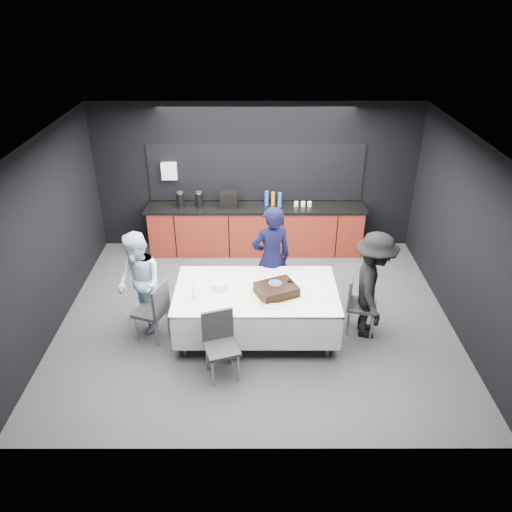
# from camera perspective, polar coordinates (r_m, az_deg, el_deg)

# --- Properties ---
(ground) EXTENTS (6.00, 6.00, 0.00)m
(ground) POSITION_cam_1_polar(r_m,az_deg,el_deg) (7.89, 0.00, -7.03)
(ground) COLOR #404145
(ground) RESTS_ON ground
(room_shell) EXTENTS (6.04, 5.04, 2.82)m
(room_shell) POSITION_cam_1_polar(r_m,az_deg,el_deg) (6.96, 0.00, 5.42)
(room_shell) COLOR white
(room_shell) RESTS_ON ground
(kitchenette) EXTENTS (4.10, 0.64, 2.05)m
(kitchenette) POSITION_cam_1_polar(r_m,az_deg,el_deg) (9.52, -0.11, 3.54)
(kitchenette) COLOR maroon
(kitchenette) RESTS_ON ground
(party_table) EXTENTS (2.32, 1.32, 0.78)m
(party_table) POSITION_cam_1_polar(r_m,az_deg,el_deg) (7.20, 0.00, -4.79)
(party_table) COLOR #99999E
(party_table) RESTS_ON ground
(cake_assembly) EXTENTS (0.72, 0.66, 0.18)m
(cake_assembly) POSITION_cam_1_polar(r_m,az_deg,el_deg) (7.00, 2.35, -3.85)
(cake_assembly) COLOR gold
(cake_assembly) RESTS_ON party_table
(plate_stack) EXTENTS (0.21, 0.21, 0.10)m
(plate_stack) POSITION_cam_1_polar(r_m,az_deg,el_deg) (7.13, -4.22, -3.42)
(plate_stack) COLOR white
(plate_stack) RESTS_ON party_table
(loose_plate_near) EXTENTS (0.20, 0.20, 0.01)m
(loose_plate_near) POSITION_cam_1_polar(r_m,az_deg,el_deg) (6.76, -3.91, -5.90)
(loose_plate_near) COLOR white
(loose_plate_near) RESTS_ON party_table
(loose_plate_right_a) EXTENTS (0.18, 0.18, 0.01)m
(loose_plate_right_a) POSITION_cam_1_polar(r_m,az_deg,el_deg) (7.29, 6.00, -3.16)
(loose_plate_right_a) COLOR white
(loose_plate_right_a) RESTS_ON party_table
(loose_plate_right_b) EXTENTS (0.22, 0.22, 0.01)m
(loose_plate_right_b) POSITION_cam_1_polar(r_m,az_deg,el_deg) (6.95, 7.04, -4.98)
(loose_plate_right_b) COLOR white
(loose_plate_right_b) RESTS_ON party_table
(loose_plate_far) EXTENTS (0.19, 0.19, 0.01)m
(loose_plate_far) POSITION_cam_1_polar(r_m,az_deg,el_deg) (7.44, 1.25, -2.22)
(loose_plate_far) COLOR white
(loose_plate_far) RESTS_ON party_table
(fork_pile) EXTENTS (0.18, 0.12, 0.03)m
(fork_pile) POSITION_cam_1_polar(r_m,az_deg,el_deg) (6.76, 1.64, -5.76)
(fork_pile) COLOR white
(fork_pile) RESTS_ON party_table
(champagne_flute) EXTENTS (0.06, 0.06, 0.22)m
(champagne_flute) POSITION_cam_1_polar(r_m,az_deg,el_deg) (6.94, -7.31, -3.52)
(champagne_flute) COLOR white
(champagne_flute) RESTS_ON party_table
(chair_left) EXTENTS (0.54, 0.54, 0.92)m
(chair_left) POSITION_cam_1_polar(r_m,az_deg,el_deg) (7.32, -11.47, -5.79)
(chair_left) COLOR #2E2F33
(chair_left) RESTS_ON ground
(chair_right) EXTENTS (0.51, 0.51, 0.92)m
(chair_right) POSITION_cam_1_polar(r_m,az_deg,el_deg) (7.49, 11.48, -4.93)
(chair_right) COLOR #2E2F33
(chair_right) RESTS_ON ground
(chair_near) EXTENTS (0.53, 0.53, 0.92)m
(chair_near) POSITION_cam_1_polar(r_m,az_deg,el_deg) (6.61, -4.13, -9.52)
(chair_near) COLOR #2E2F33
(chair_near) RESTS_ON ground
(person_center) EXTENTS (0.73, 0.58, 1.74)m
(person_center) POSITION_cam_1_polar(r_m,az_deg,el_deg) (7.71, 1.76, -0.29)
(person_center) COLOR black
(person_center) RESTS_ON ground
(person_left) EXTENTS (0.94, 0.97, 1.58)m
(person_left) POSITION_cam_1_polar(r_m,az_deg,el_deg) (7.44, -13.21, -3.06)
(person_left) COLOR silver
(person_left) RESTS_ON ground
(person_right) EXTENTS (0.73, 1.13, 1.65)m
(person_right) POSITION_cam_1_polar(r_m,az_deg,el_deg) (7.30, 13.17, -3.37)
(person_right) COLOR black
(person_right) RESTS_ON ground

